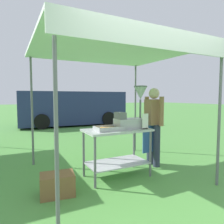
{
  "coord_description": "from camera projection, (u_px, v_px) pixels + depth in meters",
  "views": [
    {
      "loc": [
        -1.76,
        -2.04,
        1.43
      ],
      "look_at": [
        -0.06,
        1.3,
        1.15
      ],
      "focal_mm": 32.59,
      "sensor_mm": 36.0,
      "label": 1
    }
  ],
  "objects": [
    {
      "name": "stall_canopy",
      "position": [
        115.0,
        52.0,
        3.59
      ],
      "size": [
        2.75,
        2.61,
        2.3
      ],
      "color": "slate",
      "rests_on": "ground"
    },
    {
      "name": "van_navy",
      "position": [
        72.0,
        108.0,
        10.42
      ],
      "size": [
        5.24,
        2.31,
        1.69
      ],
      "color": "navy",
      "rests_on": "ground"
    },
    {
      "name": "donut_fryer",
      "position": [
        133.0,
        113.0,
        3.71
      ],
      "size": [
        0.62,
        0.28,
        0.77
      ],
      "color": "#B7B7BC",
      "rests_on": "donut_cart"
    },
    {
      "name": "donut_tray",
      "position": [
        108.0,
        129.0,
        3.47
      ],
      "size": [
        0.47,
        0.31,
        0.07
      ],
      "color": "#B7B7BC",
      "rests_on": "donut_cart"
    },
    {
      "name": "menu_sign",
      "position": [
        145.0,
        122.0,
        3.61
      ],
      "size": [
        0.13,
        0.05,
        0.28
      ],
      "color": "black",
      "rests_on": "donut_cart"
    },
    {
      "name": "vendor",
      "position": [
        153.0,
        122.0,
        4.2
      ],
      "size": [
        0.46,
        0.54,
        1.61
      ],
      "color": "#2D3347",
      "rests_on": "ground"
    },
    {
      "name": "donut_cart",
      "position": [
        117.0,
        142.0,
        3.62
      ],
      "size": [
        1.17,
        0.64,
        0.86
      ],
      "color": "#B7B7BC",
      "rests_on": "ground"
    },
    {
      "name": "supply_crate",
      "position": [
        57.0,
        184.0,
        2.95
      ],
      "size": [
        0.52,
        0.4,
        0.32
      ],
      "color": "brown",
      "rests_on": "ground"
    },
    {
      "name": "ground_plane",
      "position": [
        60.0,
        133.0,
        8.05
      ],
      "size": [
        70.0,
        70.0,
        0.0
      ],
      "primitive_type": "plane",
      "color": "#519342"
    }
  ]
}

